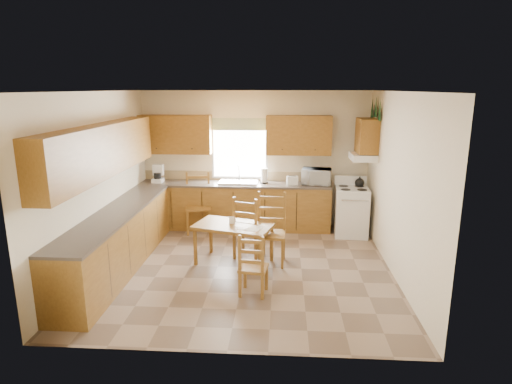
# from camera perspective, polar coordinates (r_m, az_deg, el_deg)

# --- Properties ---
(floor) EXTENTS (4.50, 4.50, 0.00)m
(floor) POSITION_cam_1_polar(r_m,az_deg,el_deg) (6.83, -1.44, -10.00)
(floor) COLOR #806B58
(floor) RESTS_ON ground
(ceiling) EXTENTS (4.50, 4.50, 0.00)m
(ceiling) POSITION_cam_1_polar(r_m,az_deg,el_deg) (6.25, -1.59, 13.29)
(ceiling) COLOR brown
(ceiling) RESTS_ON floor
(wall_left) EXTENTS (4.50, 4.50, 0.00)m
(wall_left) POSITION_cam_1_polar(r_m,az_deg,el_deg) (6.97, -20.26, 1.31)
(wall_left) COLOR beige
(wall_left) RESTS_ON floor
(wall_right) EXTENTS (4.50, 4.50, 0.00)m
(wall_right) POSITION_cam_1_polar(r_m,az_deg,el_deg) (6.60, 18.34, 0.80)
(wall_right) COLOR beige
(wall_right) RESTS_ON floor
(wall_back) EXTENTS (4.50, 4.50, 0.00)m
(wall_back) POSITION_cam_1_polar(r_m,az_deg,el_deg) (8.61, -0.18, 4.39)
(wall_back) COLOR beige
(wall_back) RESTS_ON floor
(wall_front) EXTENTS (4.50, 4.50, 0.00)m
(wall_front) POSITION_cam_1_polar(r_m,az_deg,el_deg) (4.25, -4.21, -5.51)
(wall_front) COLOR beige
(wall_front) RESTS_ON floor
(lower_cab_back) EXTENTS (3.75, 0.60, 0.88)m
(lower_cab_back) POSITION_cam_1_polar(r_m,az_deg,el_deg) (8.55, -2.82, -1.95)
(lower_cab_back) COLOR brown
(lower_cab_back) RESTS_ON floor
(lower_cab_left) EXTENTS (0.60, 3.60, 0.88)m
(lower_cab_left) POSITION_cam_1_polar(r_m,az_deg,el_deg) (6.97, -17.86, -6.30)
(lower_cab_left) COLOR brown
(lower_cab_left) RESTS_ON floor
(counter_back) EXTENTS (3.75, 0.63, 0.04)m
(counter_back) POSITION_cam_1_polar(r_m,az_deg,el_deg) (8.44, -2.85, 1.06)
(counter_back) COLOR #4B413B
(counter_back) RESTS_ON lower_cab_back
(counter_left) EXTENTS (0.63, 3.60, 0.04)m
(counter_left) POSITION_cam_1_polar(r_m,az_deg,el_deg) (6.83, -18.14, -2.67)
(counter_left) COLOR #4B413B
(counter_left) RESTS_ON lower_cab_left
(backsplash) EXTENTS (3.75, 0.01, 0.18)m
(backsplash) POSITION_cam_1_polar(r_m,az_deg,el_deg) (8.69, -2.65, 2.19)
(backsplash) COLOR #9F885F
(backsplash) RESTS_ON counter_back
(upper_cab_back_left) EXTENTS (1.41, 0.33, 0.75)m
(upper_cab_back_left) POSITION_cam_1_polar(r_m,az_deg,el_deg) (8.62, -10.66, 7.55)
(upper_cab_back_left) COLOR brown
(upper_cab_back_left) RESTS_ON wall_back
(upper_cab_back_right) EXTENTS (1.25, 0.33, 0.75)m
(upper_cab_back_right) POSITION_cam_1_polar(r_m,az_deg,el_deg) (8.36, 5.70, 7.54)
(upper_cab_back_right) COLOR brown
(upper_cab_back_right) RESTS_ON wall_back
(upper_cab_left) EXTENTS (0.33, 3.60, 0.75)m
(upper_cab_left) POSITION_cam_1_polar(r_m,az_deg,el_deg) (6.69, -19.83, 5.25)
(upper_cab_left) COLOR brown
(upper_cab_left) RESTS_ON wall_left
(upper_cab_stove) EXTENTS (0.33, 0.62, 0.62)m
(upper_cab_stove) POSITION_cam_1_polar(r_m,az_deg,el_deg) (8.07, 14.56, 7.26)
(upper_cab_stove) COLOR brown
(upper_cab_stove) RESTS_ON wall_right
(range_hood) EXTENTS (0.44, 0.62, 0.12)m
(range_hood) POSITION_cam_1_polar(r_m,az_deg,el_deg) (8.11, 14.05, 4.61)
(range_hood) COLOR silver
(range_hood) RESTS_ON wall_right
(window_frame) EXTENTS (1.13, 0.02, 1.18)m
(window_frame) POSITION_cam_1_polar(r_m,az_deg,el_deg) (8.57, -2.20, 5.69)
(window_frame) COLOR silver
(window_frame) RESTS_ON wall_back
(window_pane) EXTENTS (1.05, 0.01, 1.10)m
(window_pane) POSITION_cam_1_polar(r_m,az_deg,el_deg) (8.57, -2.20, 5.69)
(window_pane) COLOR white
(window_pane) RESTS_ON wall_back
(window_valance) EXTENTS (1.19, 0.01, 0.24)m
(window_valance) POSITION_cam_1_polar(r_m,az_deg,el_deg) (8.49, -2.25, 9.01)
(window_valance) COLOR #52723E
(window_valance) RESTS_ON wall_back
(sink_basin) EXTENTS (0.75, 0.45, 0.04)m
(sink_basin) POSITION_cam_1_polar(r_m,az_deg,el_deg) (8.42, -2.35, 1.32)
(sink_basin) COLOR silver
(sink_basin) RESTS_ON counter_back
(pine_decal_a) EXTENTS (0.22, 0.22, 0.36)m
(pine_decal_a) POSITION_cam_1_polar(r_m,az_deg,el_deg) (7.74, 16.18, 10.48)
(pine_decal_a) COLOR #154021
(pine_decal_a) RESTS_ON wall_right
(pine_decal_b) EXTENTS (0.22, 0.22, 0.36)m
(pine_decal_b) POSITION_cam_1_polar(r_m,az_deg,el_deg) (8.05, 15.71, 10.90)
(pine_decal_b) COLOR #154021
(pine_decal_b) RESTS_ON wall_right
(pine_decal_c) EXTENTS (0.22, 0.22, 0.36)m
(pine_decal_c) POSITION_cam_1_polar(r_m,az_deg,el_deg) (8.37, 15.24, 10.74)
(pine_decal_c) COLOR #154021
(pine_decal_c) RESTS_ON wall_right
(stove) EXTENTS (0.65, 0.66, 0.90)m
(stove) POSITION_cam_1_polar(r_m,az_deg,el_deg) (8.33, 12.59, -2.63)
(stove) COLOR silver
(stove) RESTS_ON floor
(coffeemaker) EXTENTS (0.28, 0.30, 0.34)m
(coffeemaker) POSITION_cam_1_polar(r_m,az_deg,el_deg) (8.69, -12.99, 2.38)
(coffeemaker) COLOR silver
(coffeemaker) RESTS_ON counter_back
(paper_towel) EXTENTS (0.16, 0.16, 0.29)m
(paper_towel) POSITION_cam_1_polar(r_m,az_deg,el_deg) (8.40, 1.09, 2.19)
(paper_towel) COLOR white
(paper_towel) RESTS_ON counter_back
(toaster) EXTENTS (0.23, 0.16, 0.17)m
(toaster) POSITION_cam_1_polar(r_m,az_deg,el_deg) (8.29, 4.86, 1.54)
(toaster) COLOR silver
(toaster) RESTS_ON counter_back
(microwave) EXTENTS (0.56, 0.44, 0.31)m
(microwave) POSITION_cam_1_polar(r_m,az_deg,el_deg) (8.37, 8.06, 2.06)
(microwave) COLOR silver
(microwave) RESTS_ON counter_back
(dining_table) EXTENTS (1.35, 0.99, 0.65)m
(dining_table) POSITION_cam_1_polar(r_m,az_deg,el_deg) (6.89, -2.97, -6.91)
(dining_table) COLOR brown
(dining_table) RESTS_ON floor
(chair_near_left) EXTENTS (0.41, 0.40, 0.87)m
(chair_near_left) POSITION_cam_1_polar(r_m,az_deg,el_deg) (5.85, -0.34, -9.53)
(chair_near_left) COLOR brown
(chair_near_left) RESTS_ON floor
(chair_near_right) EXTENTS (0.55, 0.54, 1.04)m
(chair_near_right) POSITION_cam_1_polar(r_m,az_deg,el_deg) (7.05, -0.92, -4.67)
(chair_near_right) COLOR brown
(chair_near_right) RESTS_ON floor
(chair_far_left) EXTENTS (0.56, 0.54, 1.14)m
(chair_far_left) POSITION_cam_1_polar(r_m,az_deg,el_deg) (8.33, -7.70, -1.54)
(chair_far_left) COLOR brown
(chair_far_left) RESTS_ON floor
(chair_far_right) EXTENTS (0.50, 0.48, 1.13)m
(chair_far_right) POSITION_cam_1_polar(r_m,az_deg,el_deg) (6.78, 1.93, -5.07)
(chair_far_right) COLOR brown
(chair_far_right) RESTS_ON floor
(table_paper) EXTENTS (0.30, 0.33, 0.00)m
(table_paper) POSITION_cam_1_polar(r_m,az_deg,el_deg) (6.59, -0.25, -4.85)
(table_paper) COLOR white
(table_paper) RESTS_ON dining_table
(table_card) EXTENTS (0.09, 0.05, 0.12)m
(table_card) POSITION_cam_1_polar(r_m,az_deg,el_deg) (6.80, -3.24, -3.78)
(table_card) COLOR white
(table_card) RESTS_ON dining_table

